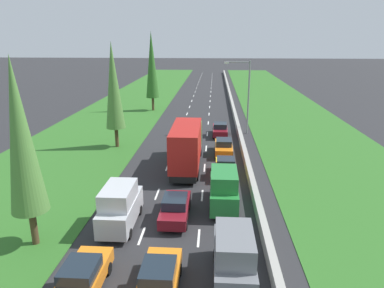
{
  "coord_description": "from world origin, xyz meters",
  "views": [
    {
      "loc": [
        2.53,
        -3.67,
        11.63
      ],
      "look_at": [
        0.16,
        33.58,
        0.3
      ],
      "focal_mm": 32.83,
      "sensor_mm": 36.0,
      "label": 1
    }
  ],
  "objects_px": {
    "red_box_truck_centre_lane": "(187,145)",
    "orange_sedan_right_lane": "(224,147)",
    "orange_sedan_left_lane": "(82,278)",
    "grey_van_right_lane": "(234,257)",
    "poplar_tree_third": "(152,65)",
    "green_van_right_lane": "(224,189)",
    "yellow_hatchback_right_lane": "(225,167)",
    "silver_van_left_lane": "(120,206)",
    "maroon_sedan_right_lane": "(220,129)",
    "poplar_tree_nearest": "(21,138)",
    "orange_sedan_centre_lane": "(159,280)",
    "maroon_sedan_centre_lane": "(175,208)",
    "poplar_tree_second": "(113,86)",
    "street_light_mast": "(246,92)"
  },
  "relations": [
    {
      "from": "orange_sedan_left_lane",
      "to": "yellow_hatchback_right_lane",
      "type": "distance_m",
      "value": 16.77
    },
    {
      "from": "grey_van_right_lane",
      "to": "maroon_sedan_centre_lane",
      "type": "height_order",
      "value": "grey_van_right_lane"
    },
    {
      "from": "green_van_right_lane",
      "to": "maroon_sedan_centre_lane",
      "type": "height_order",
      "value": "green_van_right_lane"
    },
    {
      "from": "silver_van_left_lane",
      "to": "street_light_mast",
      "type": "relative_size",
      "value": 0.54
    },
    {
      "from": "green_van_right_lane",
      "to": "yellow_hatchback_right_lane",
      "type": "bearing_deg",
      "value": 87.09
    },
    {
      "from": "street_light_mast",
      "to": "poplar_tree_nearest",
      "type": "bearing_deg",
      "value": -118.72
    },
    {
      "from": "orange_sedan_left_lane",
      "to": "grey_van_right_lane",
      "type": "height_order",
      "value": "grey_van_right_lane"
    },
    {
      "from": "green_van_right_lane",
      "to": "red_box_truck_centre_lane",
      "type": "relative_size",
      "value": 0.52
    },
    {
      "from": "orange_sedan_centre_lane",
      "to": "orange_sedan_right_lane",
      "type": "relative_size",
      "value": 1.0
    },
    {
      "from": "orange_sedan_left_lane",
      "to": "red_box_truck_centre_lane",
      "type": "xyz_separation_m",
      "value": [
        3.62,
        17.07,
        1.37
      ]
    },
    {
      "from": "grey_van_right_lane",
      "to": "poplar_tree_nearest",
      "type": "bearing_deg",
      "value": 167.17
    },
    {
      "from": "poplar_tree_third",
      "to": "grey_van_right_lane",
      "type": "bearing_deg",
      "value": -75.12
    },
    {
      "from": "maroon_sedan_right_lane",
      "to": "street_light_mast",
      "type": "xyz_separation_m",
      "value": [
        3.07,
        1.35,
        4.42
      ]
    },
    {
      "from": "poplar_tree_second",
      "to": "street_light_mast",
      "type": "bearing_deg",
      "value": 24.81
    },
    {
      "from": "orange_sedan_centre_lane",
      "to": "red_box_truck_centre_lane",
      "type": "relative_size",
      "value": 0.48
    },
    {
      "from": "silver_van_left_lane",
      "to": "street_light_mast",
      "type": "distance_m",
      "value": 25.76
    },
    {
      "from": "orange_sedan_right_lane",
      "to": "street_light_mast",
      "type": "relative_size",
      "value": 0.5
    },
    {
      "from": "grey_van_right_lane",
      "to": "poplar_tree_third",
      "type": "distance_m",
      "value": 44.1
    },
    {
      "from": "maroon_sedan_centre_lane",
      "to": "yellow_hatchback_right_lane",
      "type": "distance_m",
      "value": 8.56
    },
    {
      "from": "red_box_truck_centre_lane",
      "to": "poplar_tree_third",
      "type": "relative_size",
      "value": 0.74
    },
    {
      "from": "silver_van_left_lane",
      "to": "red_box_truck_centre_lane",
      "type": "distance_m",
      "value": 11.4
    },
    {
      "from": "green_van_right_lane",
      "to": "maroon_sedan_centre_lane",
      "type": "relative_size",
      "value": 1.09
    },
    {
      "from": "maroon_sedan_right_lane",
      "to": "poplar_tree_nearest",
      "type": "distance_m",
      "value": 27.53
    },
    {
      "from": "poplar_tree_nearest",
      "to": "silver_van_left_lane",
      "type": "bearing_deg",
      "value": 27.44
    },
    {
      "from": "yellow_hatchback_right_lane",
      "to": "maroon_sedan_right_lane",
      "type": "bearing_deg",
      "value": 91.29
    },
    {
      "from": "orange_sedan_centre_lane",
      "to": "poplar_tree_third",
      "type": "distance_m",
      "value": 44.56
    },
    {
      "from": "poplar_tree_second",
      "to": "street_light_mast",
      "type": "relative_size",
      "value": 1.26
    },
    {
      "from": "orange_sedan_left_lane",
      "to": "red_box_truck_centre_lane",
      "type": "bearing_deg",
      "value": 78.04
    },
    {
      "from": "orange_sedan_centre_lane",
      "to": "poplar_tree_second",
      "type": "bearing_deg",
      "value": 109.76
    },
    {
      "from": "orange_sedan_centre_lane",
      "to": "red_box_truck_centre_lane",
      "type": "height_order",
      "value": "red_box_truck_centre_lane"
    },
    {
      "from": "red_box_truck_centre_lane",
      "to": "orange_sedan_right_lane",
      "type": "bearing_deg",
      "value": 49.97
    },
    {
      "from": "orange_sedan_centre_lane",
      "to": "orange_sedan_right_lane",
      "type": "bearing_deg",
      "value": 80.62
    },
    {
      "from": "orange_sedan_left_lane",
      "to": "poplar_tree_nearest",
      "type": "bearing_deg",
      "value": 137.67
    },
    {
      "from": "maroon_sedan_right_lane",
      "to": "poplar_tree_second",
      "type": "xyz_separation_m",
      "value": [
        -11.45,
        -5.37,
        5.91
      ]
    },
    {
      "from": "maroon_sedan_right_lane",
      "to": "poplar_tree_nearest",
      "type": "relative_size",
      "value": 0.41
    },
    {
      "from": "orange_sedan_left_lane",
      "to": "poplar_tree_second",
      "type": "distance_m",
      "value": 24.25
    },
    {
      "from": "green_van_right_lane",
      "to": "poplar_tree_third",
      "type": "xyz_separation_m",
      "value": [
        -10.92,
        34.21,
        6.01
      ]
    },
    {
      "from": "maroon_sedan_centre_lane",
      "to": "orange_sedan_right_lane",
      "type": "bearing_deg",
      "value": 75.75
    },
    {
      "from": "maroon_sedan_centre_lane",
      "to": "orange_sedan_right_lane",
      "type": "relative_size",
      "value": 1.0
    },
    {
      "from": "yellow_hatchback_right_lane",
      "to": "grey_van_right_lane",
      "type": "bearing_deg",
      "value": -89.98
    },
    {
      "from": "orange_sedan_left_lane",
      "to": "silver_van_left_lane",
      "type": "distance_m",
      "value": 6.25
    },
    {
      "from": "maroon_sedan_centre_lane",
      "to": "poplar_tree_nearest",
      "type": "relative_size",
      "value": 0.41
    },
    {
      "from": "green_van_right_lane",
      "to": "poplar_tree_second",
      "type": "height_order",
      "value": "poplar_tree_second"
    },
    {
      "from": "orange_sedan_centre_lane",
      "to": "grey_van_right_lane",
      "type": "distance_m",
      "value": 3.75
    },
    {
      "from": "grey_van_right_lane",
      "to": "green_van_right_lane",
      "type": "bearing_deg",
      "value": 92.16
    },
    {
      "from": "green_van_right_lane",
      "to": "maroon_sedan_centre_lane",
      "type": "distance_m",
      "value": 3.82
    },
    {
      "from": "grey_van_right_lane",
      "to": "yellow_hatchback_right_lane",
      "type": "distance_m",
      "value": 13.89
    },
    {
      "from": "maroon_sedan_centre_lane",
      "to": "poplar_tree_third",
      "type": "xyz_separation_m",
      "value": [
        -7.67,
        36.13,
        6.59
      ]
    },
    {
      "from": "orange_sedan_left_lane",
      "to": "poplar_tree_second",
      "type": "height_order",
      "value": "poplar_tree_second"
    },
    {
      "from": "green_van_right_lane",
      "to": "orange_sedan_right_lane",
      "type": "height_order",
      "value": "green_van_right_lane"
    }
  ]
}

